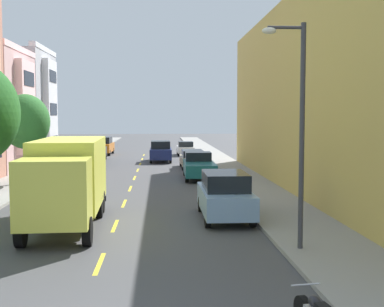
{
  "coord_description": "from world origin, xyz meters",
  "views": [
    {
      "loc": [
        1.76,
        -7.42,
        4.26
      ],
      "look_at": [
        4.0,
        28.05,
        1.58
      ],
      "focal_mm": 47.34,
      "sensor_mm": 36.0,
      "label": 1
    }
  ],
  "objects_px": {
    "parked_wagon_champagne": "(192,158)",
    "parked_sedan_forest": "(64,172)",
    "street_tree_third": "(25,122)",
    "parked_suv_orange": "(103,146)",
    "street_lamp": "(297,119)",
    "parked_hatchback_white": "(185,148)",
    "moving_navy_sedan": "(161,151)",
    "parked_pickup_teal": "(199,166)",
    "parked_suv_charcoal": "(94,151)",
    "parked_suv_sky": "(225,195)",
    "parked_suv_black": "(86,155)",
    "delivery_box_truck": "(68,177)"
  },
  "relations": [
    {
      "from": "parked_suv_sky",
      "to": "parked_pickup_teal",
      "type": "height_order",
      "value": "parked_suv_sky"
    },
    {
      "from": "parked_suv_charcoal",
      "to": "parked_suv_black",
      "type": "bearing_deg",
      "value": -89.38
    },
    {
      "from": "parked_suv_orange",
      "to": "moving_navy_sedan",
      "type": "relative_size",
      "value": 1.01
    },
    {
      "from": "parked_suv_black",
      "to": "parked_suv_sky",
      "type": "relative_size",
      "value": 1.0
    },
    {
      "from": "parked_suv_orange",
      "to": "parked_suv_sky",
      "type": "xyz_separation_m",
      "value": [
        8.88,
        -34.85,
        0.0
      ]
    },
    {
      "from": "street_tree_third",
      "to": "parked_suv_black",
      "type": "bearing_deg",
      "value": 79.05
    },
    {
      "from": "parked_pickup_teal",
      "to": "street_lamp",
      "type": "bearing_deg",
      "value": -85.17
    },
    {
      "from": "street_lamp",
      "to": "delivery_box_truck",
      "type": "relative_size",
      "value": 0.87
    },
    {
      "from": "parked_pickup_teal",
      "to": "moving_navy_sedan",
      "type": "xyz_separation_m",
      "value": [
        -2.57,
        12.69,
        0.16
      ]
    },
    {
      "from": "parked_pickup_teal",
      "to": "parked_suv_charcoal",
      "type": "bearing_deg",
      "value": 122.75
    },
    {
      "from": "moving_navy_sedan",
      "to": "parked_suv_black",
      "type": "bearing_deg",
      "value": -142.57
    },
    {
      "from": "parked_suv_orange",
      "to": "parked_pickup_teal",
      "type": "distance_m",
      "value": 23.21
    },
    {
      "from": "street_lamp",
      "to": "parked_suv_charcoal",
      "type": "bearing_deg",
      "value": 107.77
    },
    {
      "from": "delivery_box_truck",
      "to": "parked_wagon_champagne",
      "type": "distance_m",
      "value": 21.78
    },
    {
      "from": "street_lamp",
      "to": "moving_navy_sedan",
      "type": "bearing_deg",
      "value": 97.54
    },
    {
      "from": "parked_wagon_champagne",
      "to": "moving_navy_sedan",
      "type": "xyz_separation_m",
      "value": [
        -2.53,
        6.06,
        0.18
      ]
    },
    {
      "from": "street_tree_third",
      "to": "parked_suv_orange",
      "type": "height_order",
      "value": "street_tree_third"
    },
    {
      "from": "parked_wagon_champagne",
      "to": "parked_pickup_teal",
      "type": "bearing_deg",
      "value": -89.64
    },
    {
      "from": "street_lamp",
      "to": "parked_hatchback_white",
      "type": "bearing_deg",
      "value": 92.24
    },
    {
      "from": "parked_sedan_forest",
      "to": "street_lamp",
      "type": "bearing_deg",
      "value": -58.43
    },
    {
      "from": "delivery_box_truck",
      "to": "parked_suv_black",
      "type": "relative_size",
      "value": 1.65
    },
    {
      "from": "parked_pickup_teal",
      "to": "delivery_box_truck",
      "type": "bearing_deg",
      "value": -113.46
    },
    {
      "from": "street_lamp",
      "to": "parked_suv_charcoal",
      "type": "height_order",
      "value": "street_lamp"
    },
    {
      "from": "parked_wagon_champagne",
      "to": "parked_sedan_forest",
      "type": "xyz_separation_m",
      "value": [
        -8.61,
        -8.64,
        -0.05
      ]
    },
    {
      "from": "street_tree_third",
      "to": "parked_wagon_champagne",
      "type": "xyz_separation_m",
      "value": [
        10.73,
        9.25,
        -3.07
      ]
    },
    {
      "from": "delivery_box_truck",
      "to": "parked_suv_sky",
      "type": "distance_m",
      "value": 6.35
    },
    {
      "from": "parked_hatchback_white",
      "to": "parked_suv_charcoal",
      "type": "bearing_deg",
      "value": -144.82
    },
    {
      "from": "parked_sedan_forest",
      "to": "parked_pickup_teal",
      "type": "height_order",
      "value": "parked_pickup_teal"
    },
    {
      "from": "parked_suv_sky",
      "to": "parked_hatchback_white",
      "type": "relative_size",
      "value": 1.2
    },
    {
      "from": "parked_suv_orange",
      "to": "parked_suv_charcoal",
      "type": "distance_m",
      "value": 7.81
    },
    {
      "from": "street_tree_third",
      "to": "parked_pickup_teal",
      "type": "distance_m",
      "value": 11.5
    },
    {
      "from": "parked_wagon_champagne",
      "to": "parked_suv_charcoal",
      "type": "bearing_deg",
      "value": 141.2
    },
    {
      "from": "street_tree_third",
      "to": "parked_pickup_teal",
      "type": "relative_size",
      "value": 1.02
    },
    {
      "from": "parked_suv_black",
      "to": "moving_navy_sedan",
      "type": "height_order",
      "value": "same"
    },
    {
      "from": "street_lamp",
      "to": "parked_suv_orange",
      "type": "distance_m",
      "value": 41.58
    },
    {
      "from": "parked_pickup_teal",
      "to": "parked_suv_sky",
      "type": "bearing_deg",
      "value": -89.79
    },
    {
      "from": "parked_suv_black",
      "to": "parked_sedan_forest",
      "type": "bearing_deg",
      "value": -89.6
    },
    {
      "from": "street_lamp",
      "to": "parked_suv_orange",
      "type": "relative_size",
      "value": 1.43
    },
    {
      "from": "parked_sedan_forest",
      "to": "parked_hatchback_white",
      "type": "distance_m",
      "value": 23.58
    },
    {
      "from": "street_tree_third",
      "to": "parked_sedan_forest",
      "type": "distance_m",
      "value": 3.82
    },
    {
      "from": "parked_hatchback_white",
      "to": "moving_navy_sedan",
      "type": "relative_size",
      "value": 0.84
    },
    {
      "from": "street_tree_third",
      "to": "moving_navy_sedan",
      "type": "xyz_separation_m",
      "value": [
        8.2,
        15.32,
        -2.89
      ]
    },
    {
      "from": "parked_wagon_champagne",
      "to": "parked_sedan_forest",
      "type": "relative_size",
      "value": 1.04
    },
    {
      "from": "parked_sedan_forest",
      "to": "parked_suv_orange",
      "type": "relative_size",
      "value": 0.94
    },
    {
      "from": "parked_suv_orange",
      "to": "parked_suv_black",
      "type": "distance_m",
      "value": 13.49
    },
    {
      "from": "street_lamp",
      "to": "parked_pickup_teal",
      "type": "height_order",
      "value": "street_lamp"
    },
    {
      "from": "parked_suv_sky",
      "to": "moving_navy_sedan",
      "type": "xyz_separation_m",
      "value": [
        -2.62,
        26.07,
        0.0
      ]
    },
    {
      "from": "moving_navy_sedan",
      "to": "parked_suv_sky",
      "type": "bearing_deg",
      "value": -84.26
    },
    {
      "from": "parked_suv_black",
      "to": "parked_hatchback_white",
      "type": "distance_m",
      "value": 14.81
    },
    {
      "from": "parked_suv_black",
      "to": "parked_wagon_champagne",
      "type": "bearing_deg",
      "value": -8.87
    }
  ]
}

